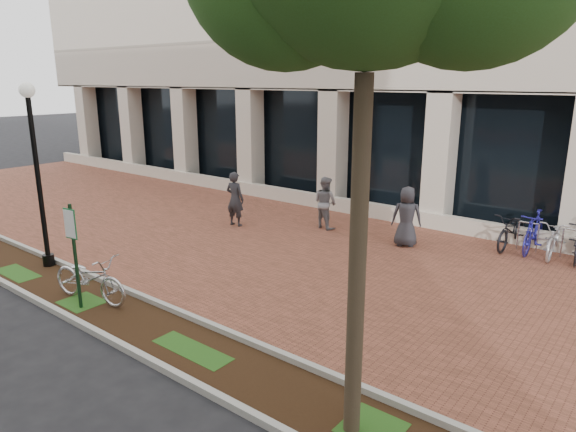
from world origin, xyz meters
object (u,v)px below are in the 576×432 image
Objects in this scene: parking_sign at (73,243)px; pedestrian_mid at (325,203)px; pedestrian_right at (407,217)px; bike_rack_cluster at (556,237)px; locked_bicycle at (90,278)px; lamppost at (37,166)px; pedestrian_left at (235,199)px.

pedestrian_mid is at bearing 77.94° from parking_sign.
pedestrian_right is 3.88m from bike_rack_cluster.
bike_rack_cluster is at bearing -155.52° from pedestrian_mid.
pedestrian_mid reaches higher than bike_rack_cluster.
locked_bicycle is 0.65× the size of bike_rack_cluster.
parking_sign is 3.25m from lamppost.
locked_bicycle is at bearing -129.66° from bike_rack_cluster.
pedestrian_mid is at bearing -168.21° from bike_rack_cluster.
lamppost reaches higher than pedestrian_right.
lamppost is 1.46× the size of bike_rack_cluster.
pedestrian_left is (-1.80, 6.44, -0.55)m from parking_sign.
pedestrian_left is 1.06× the size of pedestrian_mid.
lamppost reaches higher than pedestrian_mid.
pedestrian_left reaches higher than pedestrian_right.
pedestrian_mid is at bearing 63.67° from lamppost.
pedestrian_right is at bearing -171.04° from pedestrian_mid.
parking_sign is 1.26× the size of pedestrian_left.
parking_sign reaches higher than locked_bicycle.
locked_bicycle is 11.61m from bike_rack_cluster.
pedestrian_left is at bearing 78.55° from lamppost.
pedestrian_left is 9.25m from bike_rack_cluster.
bike_rack_cluster is (3.50, 1.65, -0.32)m from pedestrian_right.
lamppost is at bearing 155.94° from parking_sign.
parking_sign is 11.83m from bike_rack_cluster.
pedestrian_mid is (0.60, 8.00, -0.60)m from parking_sign.
parking_sign is 1.11× the size of locked_bicycle.
pedestrian_left is (1.13, 5.58, -1.66)m from lamppost.
pedestrian_right is at bearing 48.18° from lamppost.
locked_bicycle is 8.37m from pedestrian_right.
parking_sign reaches higher than pedestrian_right.
locked_bicycle is 7.69m from pedestrian_mid.
locked_bicycle is 1.21× the size of pedestrian_mid.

